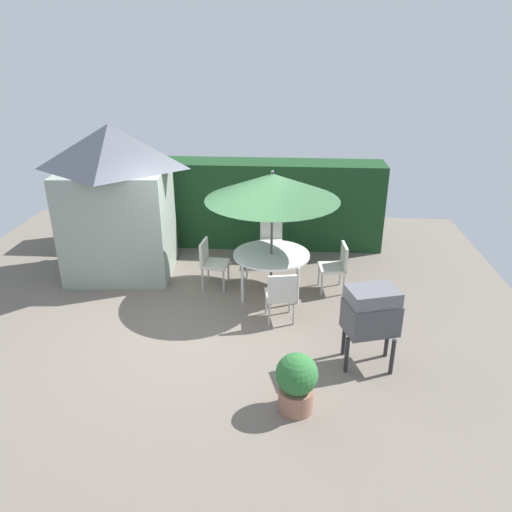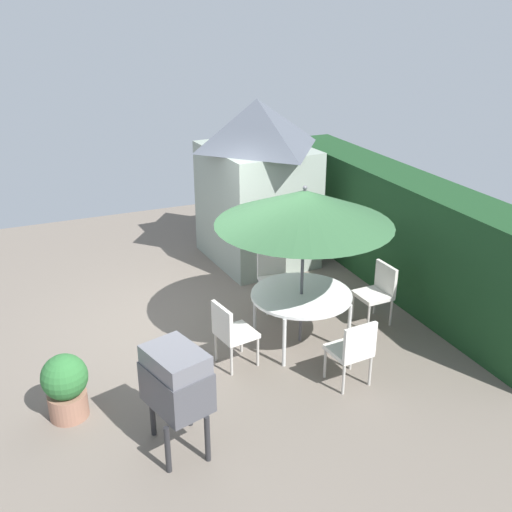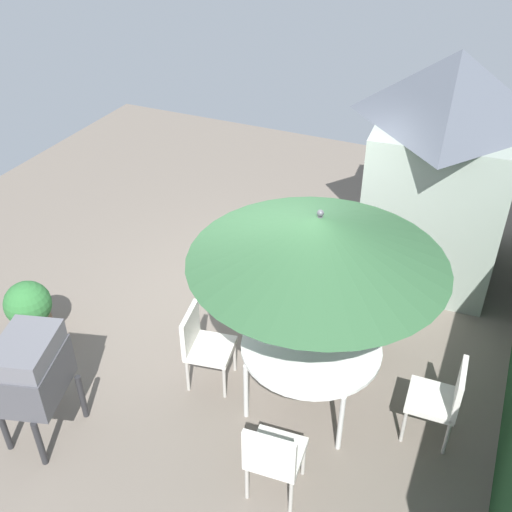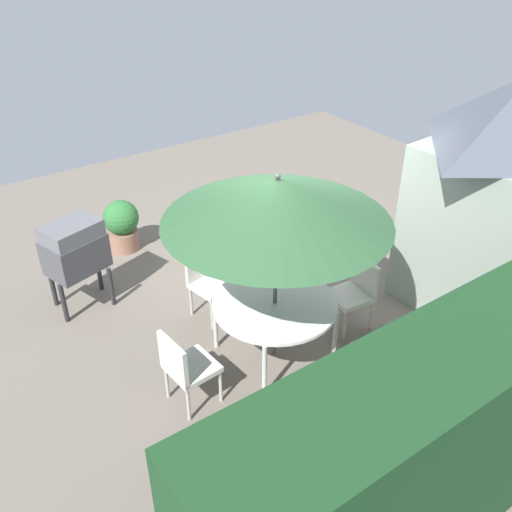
# 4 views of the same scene
# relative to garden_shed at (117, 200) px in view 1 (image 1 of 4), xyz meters

# --- Properties ---
(ground_plane) EXTENTS (11.00, 11.00, 0.00)m
(ground_plane) POSITION_rel_garden_shed_xyz_m (1.99, -1.78, -1.49)
(ground_plane) COLOR #6B6056
(hedge_backdrop) EXTENTS (6.64, 0.88, 1.89)m
(hedge_backdrop) POSITION_rel_garden_shed_xyz_m (1.99, 1.72, -0.54)
(hedge_backdrop) COLOR #193D1E
(hedge_backdrop) RESTS_ON ground
(garden_shed) EXTENTS (2.17, 1.87, 2.91)m
(garden_shed) POSITION_rel_garden_shed_xyz_m (0.00, 0.00, 0.00)
(garden_shed) COLOR gray
(garden_shed) RESTS_ON ground
(patio_table) EXTENTS (1.39, 1.39, 0.74)m
(patio_table) POSITION_rel_garden_shed_xyz_m (2.98, -0.61, -0.80)
(patio_table) COLOR white
(patio_table) RESTS_ON ground
(patio_umbrella) EXTENTS (2.34, 2.34, 2.27)m
(patio_umbrella) POSITION_rel_garden_shed_xyz_m (2.98, -0.61, 0.49)
(patio_umbrella) COLOR #4C4C51
(patio_umbrella) RESTS_ON ground
(bbq_grill) EXTENTS (0.81, 0.68, 1.20)m
(bbq_grill) POSITION_rel_garden_shed_xyz_m (4.44, -2.80, -0.64)
(bbq_grill) COLOR #47474C
(bbq_grill) RESTS_ON ground
(chair_near_shed) EXTENTS (0.51, 0.50, 0.90)m
(chair_near_shed) POSITION_rel_garden_shed_xyz_m (1.85, -0.50, -0.97)
(chair_near_shed) COLOR silver
(chair_near_shed) RESTS_ON ground
(chair_far_side) EXTENTS (0.54, 0.54, 0.90)m
(chair_far_side) POSITION_rel_garden_shed_xyz_m (3.18, -1.73, -0.97)
(chair_far_side) COLOR silver
(chair_far_side) RESTS_ON ground
(chair_toward_hedge) EXTENTS (0.50, 0.50, 0.90)m
(chair_toward_hedge) POSITION_rel_garden_shed_xyz_m (4.18, -0.51, -0.97)
(chair_toward_hedge) COLOR silver
(chair_toward_hedge) RESTS_ON ground
(chair_toward_house) EXTENTS (0.48, 0.49, 0.90)m
(chair_toward_house) POSITION_rel_garden_shed_xyz_m (2.92, 0.68, -0.97)
(chair_toward_house) COLOR silver
(chair_toward_house) RESTS_ON ground
(potted_plant_by_shed) EXTENTS (0.53, 0.53, 0.79)m
(potted_plant_by_shed) POSITION_rel_garden_shed_xyz_m (3.43, -3.82, -1.07)
(potted_plant_by_shed) COLOR #936651
(potted_plant_by_shed) RESTS_ON ground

